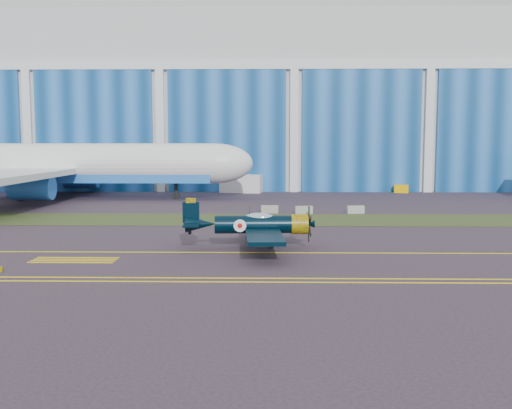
{
  "coord_description": "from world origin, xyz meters",
  "views": [
    {
      "loc": [
        -4.22,
        -49.67,
        8.45
      ],
      "look_at": [
        -5.35,
        5.59,
        2.54
      ],
      "focal_mm": 42.0,
      "sensor_mm": 36.0,
      "label": 1
    }
  ],
  "objects_px": {
    "shipping_container": "(241,184)",
    "tug": "(401,189)",
    "jetliner": "(50,120)",
    "warbird": "(254,224)"
  },
  "relations": [
    {
      "from": "warbird",
      "to": "tug",
      "type": "relative_size",
      "value": 6.59
    },
    {
      "from": "jetliner",
      "to": "tug",
      "type": "distance_m",
      "value": 55.47
    },
    {
      "from": "warbird",
      "to": "tug",
      "type": "xyz_separation_m",
      "value": [
        22.87,
        51.36,
        -1.3
      ]
    },
    {
      "from": "jetliner",
      "to": "tug",
      "type": "bearing_deg",
      "value": 12.27
    },
    {
      "from": "shipping_container",
      "to": "tug",
      "type": "distance_m",
      "value": 26.18
    },
    {
      "from": "shipping_container",
      "to": "tug",
      "type": "height_order",
      "value": "shipping_container"
    },
    {
      "from": "warbird",
      "to": "jetliner",
      "type": "bearing_deg",
      "value": 123.53
    },
    {
      "from": "tug",
      "to": "jetliner",
      "type": "bearing_deg",
      "value": -151.12
    },
    {
      "from": "shipping_container",
      "to": "tug",
      "type": "xyz_separation_m",
      "value": [
        26.16,
        0.11,
        -0.81
      ]
    },
    {
      "from": "warbird",
      "to": "shipping_container",
      "type": "distance_m",
      "value": 51.36
    }
  ]
}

